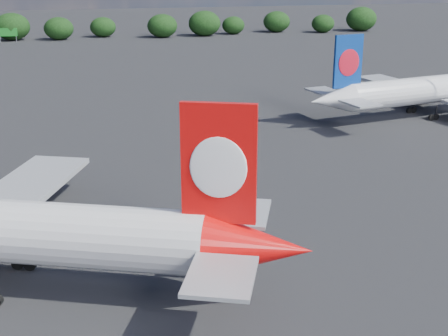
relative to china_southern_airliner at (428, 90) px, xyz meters
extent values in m
plane|color=black|center=(-61.98, 5.35, -4.50)|extent=(500.00, 500.00, 0.00)
cone|color=red|center=(-45.78, -53.50, 0.63)|extent=(9.53, 7.81, 5.13)
cube|color=red|center=(-48.64, -52.36, 7.20)|extent=(5.44, 2.57, 9.24)
ellipsoid|color=white|center=(-48.76, -52.65, 7.02)|extent=(4.08, 1.79, 4.72)
ellipsoid|color=white|center=(-48.53, -52.08, 7.02)|extent=(4.08, 1.79, 4.72)
cube|color=#A2A5AA|center=(-49.78, -57.99, 1.04)|extent=(6.57, 7.43, 0.31)
cube|color=#A2A5AA|center=(-45.60, -47.49, 1.04)|extent=(6.57, 7.43, 0.31)
cube|color=#A2A5AA|center=(-64.70, -31.61, -1.01)|extent=(13.79, 21.55, 0.56)
cylinder|color=black|center=(-64.68, -42.67, -2.96)|extent=(0.37, 0.37, 2.57)
cylinder|color=black|center=(-64.68, -42.67, -3.94)|extent=(1.22, 0.85, 1.13)
cylinder|color=black|center=(-63.63, -43.08, -3.94)|extent=(1.22, 0.85, 1.13)
cylinder|color=silver|center=(1.55, 0.31, 0.15)|extent=(35.57, 11.46, 4.65)
cone|color=silver|center=(-19.43, -3.87, 0.15)|extent=(8.21, 6.01, 4.65)
cube|color=navy|center=(-16.69, -3.32, 6.10)|extent=(5.11, 1.45, 8.37)
ellipsoid|color=red|center=(-16.64, -3.60, 5.93)|extent=(3.87, 0.94, 4.28)
ellipsoid|color=red|center=(-16.74, -3.05, 5.93)|extent=(3.87, 0.94, 4.28)
cube|color=#A2A5AA|center=(-16.60, -8.52, 0.52)|extent=(5.19, 6.29, 0.28)
cube|color=#A2A5AA|center=(-18.60, 1.51, 0.52)|extent=(5.19, 6.29, 0.28)
cube|color=#A2A5AA|center=(1.02, 12.53, -1.34)|extent=(9.56, 19.42, 0.51)
cylinder|color=#A2A5AA|center=(3.75, 8.33, -2.55)|extent=(5.05, 3.37, 2.51)
cube|color=#A2A5AA|center=(3.75, 8.33, -1.90)|extent=(2.06, 0.67, 1.12)
cylinder|color=black|center=(0.27, -2.79, -3.11)|extent=(0.31, 0.31, 2.33)
cylinder|color=black|center=(0.27, -2.79, -3.99)|extent=(1.09, 0.61, 1.02)
cylinder|color=black|center=(-0.73, -2.99, -3.99)|extent=(1.09, 0.61, 1.02)
cylinder|color=black|center=(-0.81, 2.68, -3.11)|extent=(0.31, 0.31, 2.33)
cylinder|color=black|center=(-0.81, 2.68, -3.99)|extent=(1.09, 0.61, 1.02)
cylinder|color=black|center=(-1.82, 2.48, -3.99)|extent=(1.09, 0.61, 1.02)
cube|color=#14651B|center=(-79.98, 121.35, -1.30)|extent=(6.00, 0.30, 2.60)
cylinder|color=gray|center=(-82.48, 121.35, -3.50)|extent=(0.20, 0.20, 2.00)
cylinder|color=gray|center=(-77.48, 121.35, -3.50)|extent=(0.20, 0.20, 2.00)
cube|color=yellow|center=(-49.98, 127.35, -0.50)|extent=(5.00, 0.30, 3.00)
cylinder|color=gray|center=(-49.98, 127.35, -3.25)|extent=(0.30, 0.30, 2.50)
ellipsoid|color=black|center=(-78.87, 125.99, -0.03)|extent=(11.62, 9.83, 8.94)
ellipsoid|color=black|center=(-63.87, 123.63, -0.76)|extent=(9.73, 8.23, 7.48)
ellipsoid|color=black|center=(-49.15, 128.20, -1.11)|extent=(8.83, 7.47, 6.79)
ellipsoid|color=black|center=(-29.33, 122.17, -0.53)|extent=(10.33, 8.74, 7.95)
ellipsoid|color=black|center=(-14.31, 123.36, -0.16)|extent=(11.30, 9.57, 8.70)
ellipsoid|color=black|center=(-3.14, 126.47, -1.37)|extent=(8.16, 6.91, 6.28)
ellipsoid|color=black|center=(13.89, 128.94, -0.69)|extent=(9.92, 8.39, 7.63)
ellipsoid|color=black|center=(30.03, 123.76, -1.25)|extent=(8.47, 7.17, 6.51)
ellipsoid|color=black|center=(45.90, 125.40, -0.06)|extent=(11.54, 9.77, 8.88)
camera|label=1|loc=(-58.16, -94.90, 21.64)|focal=50.00mm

